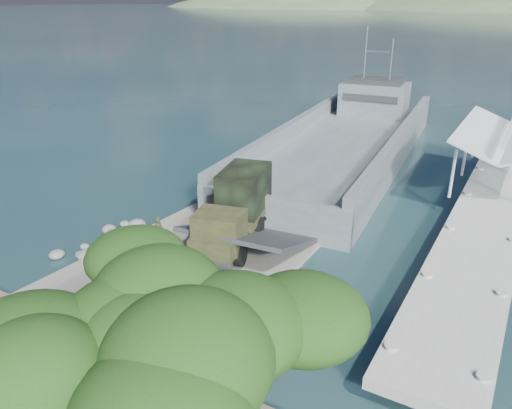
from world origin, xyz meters
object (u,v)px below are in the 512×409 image
object	(u,v)px
soldier	(159,238)
military_truck	(237,209)
pier	(499,181)
landing_craft	(343,151)
overhang_tree	(156,342)

from	to	relation	value
soldier	military_truck	bearing A→B (deg)	50.45
pier	landing_craft	size ratio (longest dim) A/B	1.12
landing_craft	soldier	bearing A→B (deg)	-101.54
pier	soldier	xyz separation A→B (m)	(-15.05, -17.99, -0.29)
landing_craft	military_truck	distance (m)	18.28
military_truck	pier	bearing A→B (deg)	36.61
military_truck	soldier	world-z (taller)	military_truck
landing_craft	soldier	distance (m)	21.74
pier	landing_craft	bearing A→B (deg)	164.07
pier	overhang_tree	world-z (taller)	overhang_tree
landing_craft	military_truck	size ratio (longest dim) A/B	4.66
military_truck	soldier	xyz separation A→B (m)	(-2.85, -3.38, -1.06)
landing_craft	overhang_tree	size ratio (longest dim) A/B	4.80
military_truck	overhang_tree	xyz separation A→B (m)	(7.01, -14.69, 3.59)
military_truck	soldier	bearing A→B (deg)	-143.63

